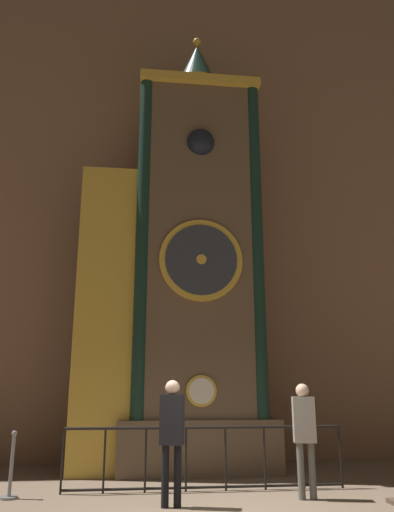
# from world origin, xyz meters

# --- Properties ---
(cathedral_back_wall) EXTENTS (24.00, 0.32, 14.82)m
(cathedral_back_wall) POSITION_xyz_m (-0.09, 5.60, 7.40)
(cathedral_back_wall) COLOR #846047
(cathedral_back_wall) RESTS_ON ground_plane
(clock_tower) EXTENTS (4.22, 1.78, 10.36)m
(clock_tower) POSITION_xyz_m (-0.27, 4.13, 4.25)
(clock_tower) COLOR brown
(clock_tower) RESTS_ON ground_plane
(railing_fence) EXTENTS (4.76, 0.05, 1.03)m
(railing_fence) POSITION_xyz_m (0.04, 2.19, 0.57)
(railing_fence) COLOR black
(railing_fence) RESTS_ON ground_plane
(visitor_near) EXTENTS (0.39, 0.30, 1.77)m
(visitor_near) POSITION_xyz_m (-0.62, 1.07, 1.07)
(visitor_near) COLOR black
(visitor_near) RESTS_ON ground_plane
(visitor_far) EXTENTS (0.37, 0.28, 1.72)m
(visitor_far) POSITION_xyz_m (1.50, 1.36, 1.04)
(visitor_far) COLOR #58554F
(visitor_far) RESTS_ON ground_plane
(stanchion_post) EXTENTS (0.28, 0.28, 1.00)m
(stanchion_post) POSITION_xyz_m (-3.07, 1.95, 0.32)
(stanchion_post) COLOR gray
(stanchion_post) RESTS_ON ground_plane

